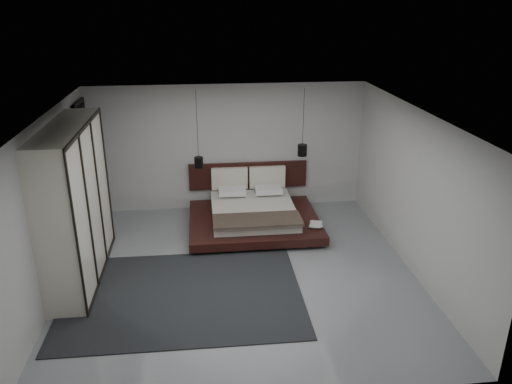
{
  "coord_description": "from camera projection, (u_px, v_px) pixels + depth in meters",
  "views": [
    {
      "loc": [
        -0.58,
        -7.59,
        4.5
      ],
      "look_at": [
        0.42,
        1.2,
        1.03
      ],
      "focal_mm": 35.0,
      "sensor_mm": 36.0,
      "label": 1
    }
  ],
  "objects": [
    {
      "name": "wall_right",
      "position": [
        414.0,
        191.0,
        8.53
      ],
      "size": [
        0.0,
        6.0,
        6.0
      ],
      "primitive_type": "plane",
      "rotation": [
        1.57,
        0.0,
        -1.57
      ],
      "color": "#B8B7B5",
      "rests_on": "floor"
    },
    {
      "name": "lattice_screen",
      "position": [
        86.0,
        165.0,
        10.21
      ],
      "size": [
        0.05,
        0.9,
        2.6
      ],
      "primitive_type": "cube",
      "color": "black",
      "rests_on": "floor"
    },
    {
      "name": "floor",
      "position": [
        240.0,
        273.0,
        8.72
      ],
      "size": [
        6.0,
        6.0,
        0.0
      ],
      "primitive_type": "plane",
      "color": "gray",
      "rests_on": "ground"
    },
    {
      "name": "pendant_right",
      "position": [
        302.0,
        150.0,
        10.48
      ],
      "size": [
        0.2,
        0.2,
        1.43
      ],
      "color": "black",
      "rests_on": "ceiling"
    },
    {
      "name": "rug",
      "position": [
        183.0,
        295.0,
        8.07
      ],
      "size": [
        3.84,
        2.76,
        0.02
      ],
      "primitive_type": "cube",
      "rotation": [
        0.0,
        0.0,
        -0.01
      ],
      "color": "black",
      "rests_on": "floor"
    },
    {
      "name": "wall_front",
      "position": [
        261.0,
        302.0,
        5.44
      ],
      "size": [
        6.0,
        0.0,
        6.0
      ],
      "primitive_type": "plane",
      "rotation": [
        -1.57,
        0.0,
        0.0
      ],
      "color": "#B8B7B5",
      "rests_on": "floor"
    },
    {
      "name": "book_upper",
      "position": [
        310.0,
        224.0,
        9.93
      ],
      "size": [
        0.33,
        0.38,
        0.02
      ],
      "primitive_type": "imported",
      "rotation": [
        0.0,
        0.0,
        -0.37
      ],
      "color": "#99724C",
      "rests_on": "book_lower"
    },
    {
      "name": "ceiling",
      "position": [
        238.0,
        115.0,
        7.7
      ],
      "size": [
        6.0,
        6.0,
        0.0
      ],
      "primitive_type": "plane",
      "rotation": [
        3.14,
        0.0,
        0.0
      ],
      "color": "white",
      "rests_on": "wall_back"
    },
    {
      "name": "wall_back",
      "position": [
        228.0,
        148.0,
        10.99
      ],
      "size": [
        6.0,
        0.0,
        6.0
      ],
      "primitive_type": "plane",
      "rotation": [
        1.57,
        0.0,
        0.0
      ],
      "color": "#B8B7B5",
      "rests_on": "floor"
    },
    {
      "name": "bed",
      "position": [
        253.0,
        213.0,
        10.44
      ],
      "size": [
        2.65,
        2.34,
        1.05
      ],
      "color": "black",
      "rests_on": "floor"
    },
    {
      "name": "wardrobe",
      "position": [
        75.0,
        204.0,
        8.21
      ],
      "size": [
        0.63,
        2.69,
        2.64
      ],
      "color": "silver",
      "rests_on": "floor"
    },
    {
      "name": "wall_left",
      "position": [
        50.0,
        207.0,
        7.9
      ],
      "size": [
        0.0,
        6.0,
        6.0
      ],
      "primitive_type": "plane",
      "rotation": [
        1.57,
        0.0,
        1.57
      ],
      "color": "#B8B7B5",
      "rests_on": "floor"
    },
    {
      "name": "pendant_left",
      "position": [
        199.0,
        162.0,
        10.32
      ],
      "size": [
        0.18,
        0.18,
        1.61
      ],
      "color": "black",
      "rests_on": "ceiling"
    },
    {
      "name": "book_lower",
      "position": [
        311.0,
        224.0,
        9.97
      ],
      "size": [
        0.27,
        0.34,
        0.03
      ],
      "primitive_type": "imported",
      "rotation": [
        0.0,
        0.0,
        -0.12
      ],
      "color": "#99724C",
      "rests_on": "bed"
    }
  ]
}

